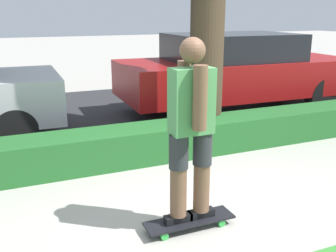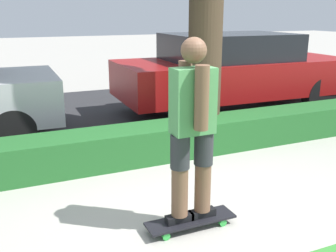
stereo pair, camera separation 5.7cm
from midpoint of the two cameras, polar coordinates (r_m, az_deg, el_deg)
ground_plane at (r=4.08m, az=5.03°, el=-12.26°), size 60.00×60.00×0.00m
street_asphalt at (r=7.79m, az=-9.57°, el=1.63°), size 12.70×5.00×0.01m
hedge_row at (r=5.33m, az=-2.98°, el=-2.50°), size 12.70×0.60×0.46m
skateboard at (r=3.76m, az=3.58°, el=-13.57°), size 0.85×0.24×0.09m
skater_person at (r=3.40m, az=3.85°, el=-0.30°), size 0.49×0.43×1.66m
parked_car_middle at (r=8.03m, az=9.99°, el=7.96°), size 4.72×2.00×1.53m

